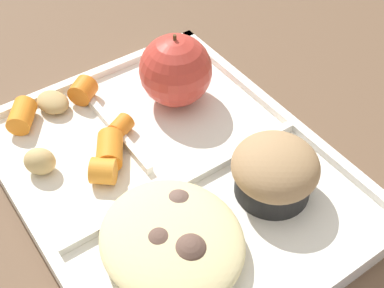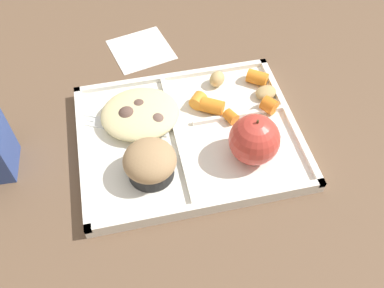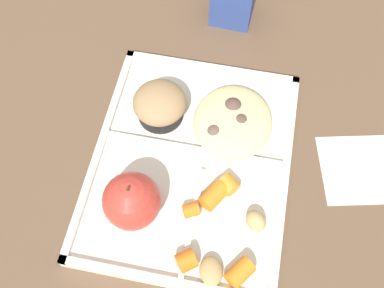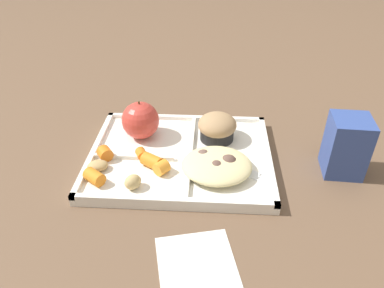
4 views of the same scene
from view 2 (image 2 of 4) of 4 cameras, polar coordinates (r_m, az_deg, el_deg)
The scene contains 17 objects.
ground at distance 0.69m, azimuth -0.43°, elevation 0.54°, with size 6.00×6.00×0.00m, color brown.
lunch_tray at distance 0.69m, azimuth -0.41°, elevation 0.97°, with size 0.35×0.28×0.02m.
green_apple at distance 0.63m, azimuth 8.44°, elevation 0.58°, with size 0.08×0.08×0.08m.
bran_muffin at distance 0.62m, azimuth -5.70°, elevation -2.55°, with size 0.08×0.08×0.06m.
carrot_slice_tilted at distance 0.71m, azimuth 2.78°, elevation 5.12°, with size 0.03×0.03×0.04m, color orange.
carrot_slice_diagonal at distance 0.76m, azimuth 8.82°, elevation 8.88°, with size 0.02×0.02×0.04m, color orange.
carrot_slice_back at distance 0.71m, azimuth 0.85°, elevation 5.88°, with size 0.02×0.02×0.02m, color orange.
carrot_slice_large at distance 0.72m, azimuth 10.42°, elevation 5.17°, with size 0.03×0.03×0.02m, color orange.
carrot_slice_edge at distance 0.70m, azimuth 5.27°, elevation 3.71°, with size 0.02×0.02×0.02m, color orange.
potato_chunk_wedge at distance 0.74m, azimuth 9.97°, elevation 6.88°, with size 0.04×0.03×0.02m, color tan.
potato_chunk_corner at distance 0.75m, azimuth 3.43°, elevation 8.79°, with size 0.03×0.02×0.03m, color tan.
egg_noodle_pile at distance 0.70m, azimuth -7.04°, elevation 4.11°, with size 0.13×0.12×0.03m, color beige.
meatball_center at distance 0.70m, azimuth -7.12°, elevation 4.83°, with size 0.03×0.03×0.03m, color brown.
meatball_front at distance 0.69m, azimuth -8.74°, elevation 3.70°, with size 0.03×0.03×0.03m, color brown.
meatball_back at distance 0.68m, azimuth -4.68°, elevation 3.03°, with size 0.03×0.03×0.03m, color brown.
plastic_fork at distance 0.70m, azimuth -10.03°, elevation 2.47°, with size 0.14×0.08×0.00m.
paper_napkin at distance 0.86m, azimuth -6.90°, elevation 12.60°, with size 0.11×0.11×0.00m, color white.
Camera 2 is at (0.09, 0.42, 0.54)m, focal length 39.38 mm.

